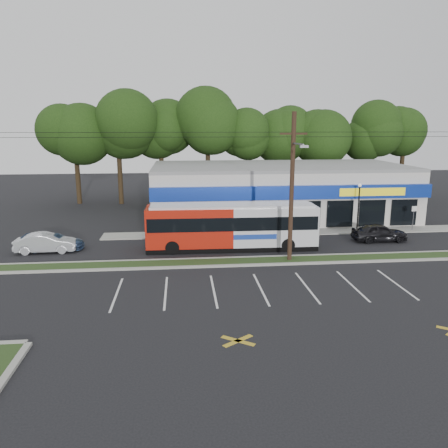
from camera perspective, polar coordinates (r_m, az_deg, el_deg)
name	(u,v)px	position (r m, az deg, el deg)	size (l,w,h in m)	color
ground	(248,267)	(28.98, 3.21, -5.61)	(120.00, 120.00, 0.00)	black
grass_strip	(246,261)	(29.90, 2.91, -4.90)	(40.00, 1.60, 0.12)	#293B18
curb_south	(248,265)	(29.10, 3.16, -5.39)	(40.00, 0.25, 0.14)	#9E9E93
curb_north	(244,258)	(30.70, 2.68, -4.41)	(40.00, 0.25, 0.14)	#9E9E93
sidewalk	(289,232)	(38.43, 8.53, -1.05)	(32.00, 2.20, 0.10)	#9E9E93
strip_mall	(278,191)	(44.66, 7.12, 4.32)	(25.00, 12.55, 5.30)	#BBB4AD
utility_pole	(290,183)	(29.23, 8.58, 5.32)	(50.00, 2.77, 10.00)	black
lamp_post	(359,202)	(39.62, 17.19, 2.80)	(0.30, 0.30, 4.25)	black
sign_post	(414,214)	(41.80, 23.54, 1.25)	(0.45, 0.10, 2.23)	#59595E
tree_line	(249,131)	(53.82, 3.30, 11.97)	(46.76, 6.76, 11.83)	black
metrobus	(232,225)	(32.71, 1.03, -0.16)	(12.76, 2.90, 3.42)	#B41C0D
car_dark	(379,232)	(37.24, 19.62, -1.02)	(1.73, 4.31, 1.47)	black
car_silver	(46,243)	(34.59, -22.24, -2.29)	(1.51, 4.33, 1.43)	#B4B6BC
car_blue	(54,242)	(35.02, -21.27, -2.18)	(1.75, 4.31, 1.25)	navy
pedestrian_a	(272,232)	(34.91, 6.25, -1.02)	(0.62, 0.41, 1.71)	silver
pedestrian_b	(316,226)	(37.93, 11.91, -0.20)	(0.78, 0.61, 1.60)	silver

